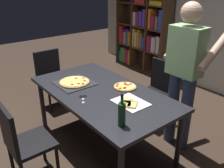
{
  "coord_description": "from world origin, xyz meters",
  "views": [
    {
      "loc": [
        2.08,
        -1.5,
        1.98
      ],
      "look_at": [
        0.0,
        0.15,
        0.8
      ],
      "focal_mm": 38.88,
      "sensor_mm": 36.0,
      "label": 1
    }
  ],
  "objects_px": {
    "chair_far_side": "(157,88)",
    "person_serving_pizza": "(185,70)",
    "second_pizza_plain": "(125,87)",
    "chair_near_camera": "(22,140)",
    "kitchen_scissors": "(83,98)",
    "bookshelf": "(143,29)",
    "wine_bottle": "(122,114)",
    "dining_table": "(102,96)",
    "chair_left_end": "(51,75)",
    "pepperoni_pizza_on_tray": "(75,82)"
  },
  "relations": [
    {
      "from": "pepperoni_pizza_on_tray",
      "to": "second_pizza_plain",
      "type": "distance_m",
      "value": 0.64
    },
    {
      "from": "chair_near_camera",
      "to": "chair_left_end",
      "type": "bearing_deg",
      "value": 145.12
    },
    {
      "from": "pepperoni_pizza_on_tray",
      "to": "bookshelf",
      "type": "bearing_deg",
      "value": 117.41
    },
    {
      "from": "dining_table",
      "to": "person_serving_pizza",
      "type": "xyz_separation_m",
      "value": [
        0.57,
        0.76,
        0.31
      ]
    },
    {
      "from": "chair_far_side",
      "to": "second_pizza_plain",
      "type": "bearing_deg",
      "value": -82.57
    },
    {
      "from": "chair_left_end",
      "to": "pepperoni_pizza_on_tray",
      "type": "relative_size",
      "value": 2.08
    },
    {
      "from": "kitchen_scissors",
      "to": "pepperoni_pizza_on_tray",
      "type": "bearing_deg",
      "value": 161.9
    },
    {
      "from": "chair_far_side",
      "to": "person_serving_pizza",
      "type": "bearing_deg",
      "value": -21.29
    },
    {
      "from": "kitchen_scissors",
      "to": "dining_table",
      "type": "bearing_deg",
      "value": 93.72
    },
    {
      "from": "dining_table",
      "to": "second_pizza_plain",
      "type": "height_order",
      "value": "second_pizza_plain"
    },
    {
      "from": "pepperoni_pizza_on_tray",
      "to": "wine_bottle",
      "type": "bearing_deg",
      "value": -7.64
    },
    {
      "from": "kitchen_scissors",
      "to": "second_pizza_plain",
      "type": "bearing_deg",
      "value": 82.3
    },
    {
      "from": "second_pizza_plain",
      "to": "kitchen_scissors",
      "type": "bearing_deg",
      "value": -97.7
    },
    {
      "from": "bookshelf",
      "to": "person_serving_pizza",
      "type": "relative_size",
      "value": 1.11
    },
    {
      "from": "bookshelf",
      "to": "second_pizza_plain",
      "type": "bearing_deg",
      "value": -49.6
    },
    {
      "from": "kitchen_scissors",
      "to": "second_pizza_plain",
      "type": "height_order",
      "value": "second_pizza_plain"
    },
    {
      "from": "chair_far_side",
      "to": "pepperoni_pizza_on_tray",
      "type": "height_order",
      "value": "chair_far_side"
    },
    {
      "from": "wine_bottle",
      "to": "kitchen_scissors",
      "type": "distance_m",
      "value": 0.68
    },
    {
      "from": "chair_left_end",
      "to": "second_pizza_plain",
      "type": "bearing_deg",
      "value": 10.46
    },
    {
      "from": "chair_left_end",
      "to": "pepperoni_pizza_on_tray",
      "type": "height_order",
      "value": "chair_left_end"
    },
    {
      "from": "dining_table",
      "to": "kitchen_scissors",
      "type": "bearing_deg",
      "value": -86.28
    },
    {
      "from": "person_serving_pizza",
      "to": "second_pizza_plain",
      "type": "bearing_deg",
      "value": -134.39
    },
    {
      "from": "chair_left_end",
      "to": "wine_bottle",
      "type": "distance_m",
      "value": 2.14
    },
    {
      "from": "chair_near_camera",
      "to": "bookshelf",
      "type": "xyz_separation_m",
      "value": [
        -1.7,
        3.36,
        0.4
      ]
    },
    {
      "from": "chair_near_camera",
      "to": "kitchen_scissors",
      "type": "bearing_deg",
      "value": 88.57
    },
    {
      "from": "dining_table",
      "to": "kitchen_scissors",
      "type": "xyz_separation_m",
      "value": [
        0.02,
        -0.27,
        0.07
      ]
    },
    {
      "from": "pepperoni_pizza_on_tray",
      "to": "kitchen_scissors",
      "type": "bearing_deg",
      "value": -18.1
    },
    {
      "from": "chair_near_camera",
      "to": "dining_table",
      "type": "bearing_deg",
      "value": 90.0
    },
    {
      "from": "chair_near_camera",
      "to": "pepperoni_pizza_on_tray",
      "type": "height_order",
      "value": "chair_near_camera"
    },
    {
      "from": "chair_near_camera",
      "to": "wine_bottle",
      "type": "xyz_separation_m",
      "value": [
        0.68,
        0.7,
        0.36
      ]
    },
    {
      "from": "wine_bottle",
      "to": "second_pizza_plain",
      "type": "height_order",
      "value": "wine_bottle"
    },
    {
      "from": "bookshelf",
      "to": "wine_bottle",
      "type": "relative_size",
      "value": 6.17
    },
    {
      "from": "dining_table",
      "to": "person_serving_pizza",
      "type": "bearing_deg",
      "value": 53.38
    },
    {
      "from": "kitchen_scissors",
      "to": "wine_bottle",
      "type": "bearing_deg",
      "value": -0.88
    },
    {
      "from": "chair_far_side",
      "to": "bookshelf",
      "type": "relative_size",
      "value": 0.46
    },
    {
      "from": "second_pizza_plain",
      "to": "dining_table",
      "type": "bearing_deg",
      "value": -108.36
    },
    {
      "from": "chair_left_end",
      "to": "person_serving_pizza",
      "type": "xyz_separation_m",
      "value": [
        1.97,
        0.76,
        0.49
      ]
    },
    {
      "from": "chair_near_camera",
      "to": "chair_far_side",
      "type": "bearing_deg",
      "value": 90.0
    },
    {
      "from": "chair_left_end",
      "to": "person_serving_pizza",
      "type": "bearing_deg",
      "value": 21.09
    },
    {
      "from": "dining_table",
      "to": "kitchen_scissors",
      "type": "height_order",
      "value": "kitchen_scissors"
    },
    {
      "from": "chair_far_side",
      "to": "second_pizza_plain",
      "type": "height_order",
      "value": "chair_far_side"
    },
    {
      "from": "bookshelf",
      "to": "person_serving_pizza",
      "type": "xyz_separation_m",
      "value": [
        2.26,
        -1.62,
        0.08
      ]
    },
    {
      "from": "chair_near_camera",
      "to": "second_pizza_plain",
      "type": "bearing_deg",
      "value": 85.82
    },
    {
      "from": "chair_near_camera",
      "to": "second_pizza_plain",
      "type": "xyz_separation_m",
      "value": [
        0.09,
        1.26,
        0.25
      ]
    },
    {
      "from": "dining_table",
      "to": "chair_left_end",
      "type": "xyz_separation_m",
      "value": [
        -1.41,
        0.0,
        -0.17
      ]
    },
    {
      "from": "chair_left_end",
      "to": "wine_bottle",
      "type": "relative_size",
      "value": 2.85
    },
    {
      "from": "person_serving_pizza",
      "to": "pepperoni_pizza_on_tray",
      "type": "height_order",
      "value": "person_serving_pizza"
    },
    {
      "from": "chair_left_end",
      "to": "kitchen_scissors",
      "type": "distance_m",
      "value": 1.47
    },
    {
      "from": "pepperoni_pizza_on_tray",
      "to": "wine_bottle",
      "type": "distance_m",
      "value": 1.09
    },
    {
      "from": "dining_table",
      "to": "chair_left_end",
      "type": "distance_m",
      "value": 1.42
    }
  ]
}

